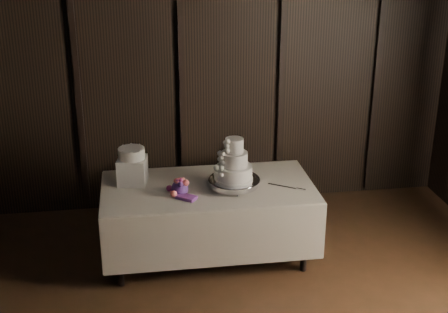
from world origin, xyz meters
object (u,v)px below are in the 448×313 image
cake_stand (234,184)px  wedding_cake (231,164)px  display_table (209,219)px  small_cake (132,153)px  bouquet (180,187)px  box_pedestal (133,171)px

cake_stand → wedding_cake: bearing=-150.3°
display_table → small_cake: size_ratio=8.04×
display_table → bouquet: bouquet is taller
bouquet → box_pedestal: box_pedestal is taller
display_table → small_cake: 0.96m
wedding_cake → box_pedestal: 0.95m
display_table → cake_stand: bearing=-18.3°
wedding_cake → box_pedestal: wedding_cake is taller
display_table → bouquet: bearing=-155.0°
display_table → cake_stand: cake_stand is taller
wedding_cake → box_pedestal: (-0.90, 0.28, -0.12)m
display_table → small_cake: small_cake is taller
display_table → small_cake: bearing=165.2°
bouquet → box_pedestal: bearing=143.0°
cake_stand → box_pedestal: (-0.93, 0.26, 0.08)m
bouquet → small_cake: bearing=143.0°
wedding_cake → bouquet: bearing=166.0°
cake_stand → wedding_cake: size_ratio=1.21×
cake_stand → small_cake: (-0.93, 0.26, 0.25)m
cake_stand → display_table: bearing=161.5°
bouquet → small_cake: (-0.42, 0.31, 0.24)m
cake_stand → bouquet: bouquet is taller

